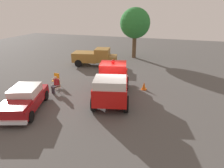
# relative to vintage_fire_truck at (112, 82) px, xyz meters

# --- Properties ---
(ground_plane) EXTENTS (60.00, 60.00, 0.00)m
(ground_plane) POSITION_rel_vintage_fire_truck_xyz_m (-0.12, 0.05, -1.20)
(ground_plane) COLOR #514F4C
(vintage_fire_truck) EXTENTS (3.59, 6.30, 2.59)m
(vintage_fire_truck) POSITION_rel_vintage_fire_truck_xyz_m (0.00, 0.00, 0.00)
(vintage_fire_truck) COLOR black
(vintage_fire_truck) RESTS_ON ground
(classic_hot_rod) EXTENTS (3.14, 4.72, 1.46)m
(classic_hot_rod) POSITION_rel_vintage_fire_truck_xyz_m (4.65, 3.50, -0.45)
(classic_hot_rod) COLOR black
(classic_hot_rod) RESTS_ON ground
(parked_pickup) EXTENTS (5.05, 2.73, 1.90)m
(parked_pickup) POSITION_rel_vintage_fire_truck_xyz_m (4.49, -7.50, -0.21)
(parked_pickup) COLOR black
(parked_pickup) RESTS_ON ground
(lawn_chair_near_truck) EXTENTS (0.65, 0.65, 1.02)m
(lawn_chair_near_truck) POSITION_rel_vintage_fire_truck_xyz_m (4.31, 0.35, -0.61)
(lawn_chair_near_truck) COLOR #B7BABF
(lawn_chair_near_truck) RESTS_ON ground
(lawn_chair_by_car) EXTENTS (0.52, 0.51, 1.02)m
(lawn_chair_by_car) POSITION_rel_vintage_fire_truck_xyz_m (5.17, -0.86, -0.61)
(lawn_chair_by_car) COLOR #B7BABF
(lawn_chair_by_car) RESTS_ON ground
(spectator_seated) EXTENTS (0.55, 0.63, 1.29)m
(spectator_seated) POSITION_rel_vintage_fire_truck_xyz_m (4.37, 0.47, -0.50)
(spectator_seated) COLOR #383842
(spectator_seated) RESTS_ON ground
(oak_tree_left) EXTENTS (3.68, 3.68, 6.12)m
(oak_tree_left) POSITION_rel_vintage_fire_truck_xyz_m (1.12, -12.47, 3.04)
(oak_tree_left) COLOR brown
(oak_tree_left) RESTS_ON ground
(traffic_cone) EXTENTS (0.40, 0.40, 0.64)m
(traffic_cone) POSITION_rel_vintage_fire_truck_xyz_m (-1.93, -2.19, -0.89)
(traffic_cone) COLOR orange
(traffic_cone) RESTS_ON ground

